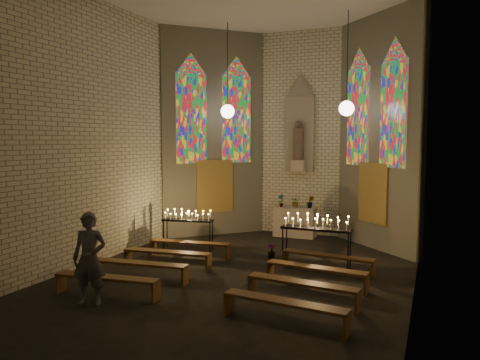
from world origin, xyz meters
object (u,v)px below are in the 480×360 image
(altar, at_px, (295,222))
(visitor, at_px, (90,258))
(aisle_flower_pot, at_px, (272,251))
(votive_stand_right, at_px, (316,225))
(votive_stand_left, at_px, (188,217))

(altar, distance_m, visitor, 8.20)
(visitor, bearing_deg, aisle_flower_pot, 48.28)
(votive_stand_right, bearing_deg, visitor, -129.41)
(votive_stand_left, bearing_deg, altar, 41.74)
(aisle_flower_pot, height_order, votive_stand_left, votive_stand_left)
(votive_stand_left, distance_m, votive_stand_right, 4.08)
(altar, relative_size, votive_stand_left, 0.89)
(votive_stand_left, relative_size, votive_stand_right, 0.88)
(aisle_flower_pot, bearing_deg, visitor, -113.95)
(votive_stand_right, height_order, visitor, visitor)
(votive_stand_right, xyz_separation_m, visitor, (-3.56, -4.30, -0.20))
(votive_stand_left, relative_size, visitor, 0.85)
(altar, height_order, aisle_flower_pot, altar)
(visitor, bearing_deg, votive_stand_right, 32.59)
(altar, bearing_deg, visitor, -103.92)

